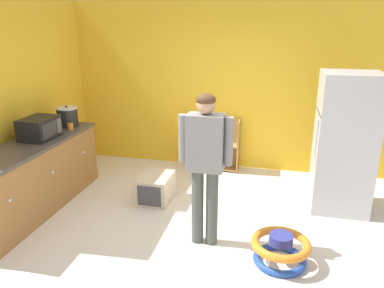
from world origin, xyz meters
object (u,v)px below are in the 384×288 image
crock_pot (67,117)px  blue_cup (49,126)px  standing_person (205,158)px  baby_walker (280,249)px  microwave (39,128)px  kitchen_counter (32,178)px  bookshelf (212,147)px  refrigerator (344,143)px  pet_carrier (156,188)px  orange_cup (70,127)px

crock_pot → blue_cup: crock_pot is taller
standing_person → crock_pot: (-2.28, 1.16, 0.04)m
baby_walker → microwave: size_ratio=1.26×
kitchen_counter → bookshelf: size_ratio=2.80×
refrigerator → pet_carrier: 2.54m
pet_carrier → baby_walker: bearing=-32.4°
microwave → kitchen_counter: bearing=-90.7°
kitchen_counter → refrigerator: bearing=14.5°
refrigerator → standing_person: (-1.56, -1.22, 0.11)m
bookshelf → standing_person: standing_person is taller
bookshelf → blue_cup: 2.56m
kitchen_counter → blue_cup: blue_cup is taller
blue_cup → pet_carrier: bearing=-2.3°
standing_person → microwave: bearing=167.5°
baby_walker → standing_person: bearing=166.3°
microwave → crock_pot: crock_pot is taller
bookshelf → standing_person: (0.31, -2.22, 0.63)m
orange_cup → baby_walker: bearing=-21.6°
standing_person → orange_cup: size_ratio=17.63×
refrigerator → standing_person: bearing=-141.8°
blue_cup → refrigerator: bearing=4.2°
pet_carrier → refrigerator: bearing=8.4°
pet_carrier → kitchen_counter: bearing=-156.0°
standing_person → blue_cup: standing_person is taller
standing_person → pet_carrier: size_ratio=3.03×
baby_walker → crock_pot: size_ratio=1.98×
pet_carrier → standing_person: bearing=-45.4°
baby_walker → blue_cup: bearing=160.9°
orange_cup → crock_pot: bearing=128.2°
pet_carrier → orange_cup: size_ratio=5.81×
baby_walker → orange_cup: bearing=158.4°
microwave → blue_cup: size_ratio=5.05×
refrigerator → standing_person: refrigerator is taller
refrigerator → crock_pot: (-3.83, -0.07, 0.15)m
refrigerator → kitchen_counter: bearing=-165.5°
kitchen_counter → crock_pot: (0.02, 0.93, 0.59)m
crock_pot → standing_person: bearing=-26.9°
pet_carrier → blue_cup: blue_cup is taller
kitchen_counter → refrigerator: (3.85, 1.00, 0.44)m
bookshelf → orange_cup: bearing=-145.6°
standing_person → microwave: 2.35m
kitchen_counter → microwave: bearing=89.3°
baby_walker → blue_cup: blue_cup is taller
crock_pot → blue_cup: size_ratio=3.21×
refrigerator → bookshelf: size_ratio=2.09×
pet_carrier → crock_pot: size_ratio=1.81×
bookshelf → microwave: microwave is taller
pet_carrier → blue_cup: 1.77m
refrigerator → blue_cup: size_ratio=18.74×
kitchen_counter → refrigerator: size_ratio=1.34×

